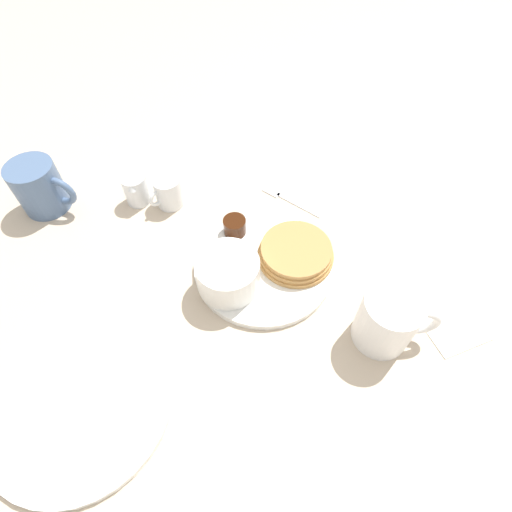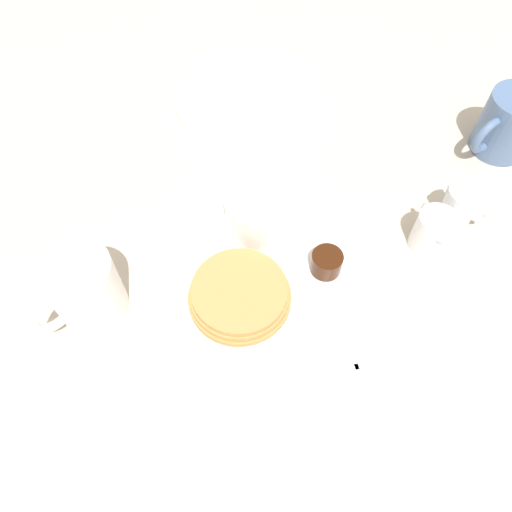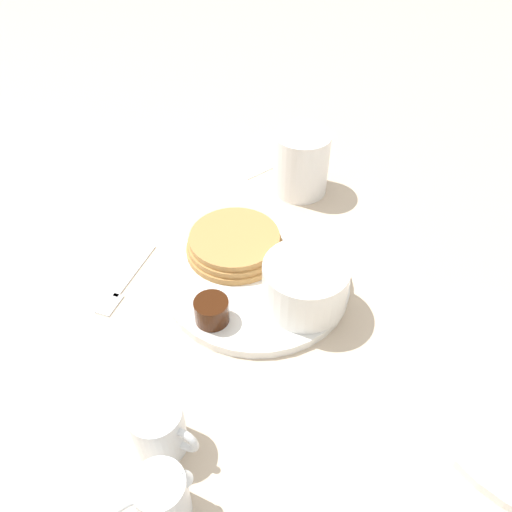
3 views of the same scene
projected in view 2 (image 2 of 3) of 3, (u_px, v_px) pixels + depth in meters
ground_plane at (259, 269)px, 0.66m from camera, size 4.00×4.00×0.00m
plate at (259, 267)px, 0.66m from camera, size 0.23×0.23×0.01m
pancake_stack at (240, 294)px, 0.62m from camera, size 0.13×0.13×0.03m
bowl at (265, 208)px, 0.66m from camera, size 0.10×0.10×0.06m
syrup_cup at (326, 266)px, 0.64m from camera, size 0.04×0.04×0.03m
butter_ramekin at (276, 207)px, 0.69m from camera, size 0.04×0.04×0.04m
coffee_mug at (83, 290)px, 0.59m from camera, size 0.09×0.10×0.10m
creamer_pitcher_near at (432, 231)px, 0.66m from camera, size 0.05×0.07×0.06m
creamer_pitcher_far at (460, 206)px, 0.68m from camera, size 0.06×0.05×0.06m
fork at (344, 370)px, 0.59m from camera, size 0.13×0.05×0.00m
napkin at (40, 388)px, 0.57m from camera, size 0.14×0.11×0.00m
second_mug at (508, 125)px, 0.74m from camera, size 0.11×0.09×0.10m
far_plate at (249, 96)px, 0.84m from camera, size 0.25×0.25×0.01m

